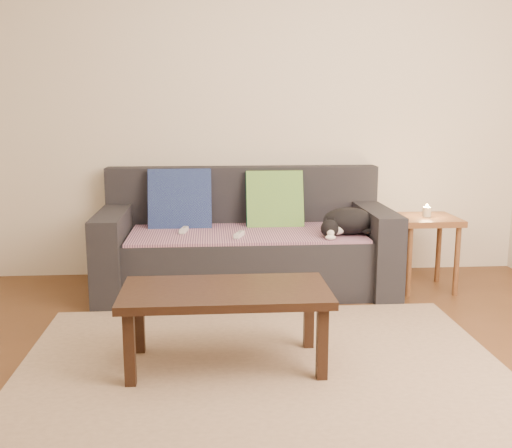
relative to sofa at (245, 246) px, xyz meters
name	(u,v)px	position (x,y,z in m)	size (l,w,h in m)	color
ground	(264,380)	(0.00, -1.57, -0.31)	(4.50, 4.50, 0.00)	brown
back_wall	(242,110)	(0.00, 0.43, 0.99)	(4.50, 0.04, 2.60)	beige
sofa	(245,246)	(0.00, 0.00, 0.00)	(2.10, 0.94, 0.87)	#232328
throw_blanket	(246,233)	(0.00, -0.09, 0.12)	(1.66, 0.74, 0.02)	#432A4F
cushion_navy	(180,201)	(-0.48, 0.17, 0.32)	(0.47, 0.12, 0.47)	#131854
cushion_green	(274,200)	(0.23, 0.17, 0.32)	(0.43, 0.11, 0.43)	#0E5A4F
cat	(347,222)	(0.70, -0.24, 0.22)	(0.44, 0.33, 0.19)	black
wii_remote_a	(184,230)	(-0.45, -0.07, 0.15)	(0.15, 0.04, 0.03)	white
wii_remote_b	(239,235)	(-0.06, -0.26, 0.15)	(0.15, 0.04, 0.03)	white
side_table	(426,230)	(1.31, -0.14, 0.14)	(0.43, 0.43, 0.54)	brown
candle	(427,212)	(1.31, -0.14, 0.27)	(0.06, 0.06, 0.09)	beige
rug	(262,366)	(0.00, -1.42, -0.30)	(2.50, 1.80, 0.01)	tan
coffee_table	(226,299)	(-0.18, -1.40, 0.06)	(1.05, 0.53, 0.42)	black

